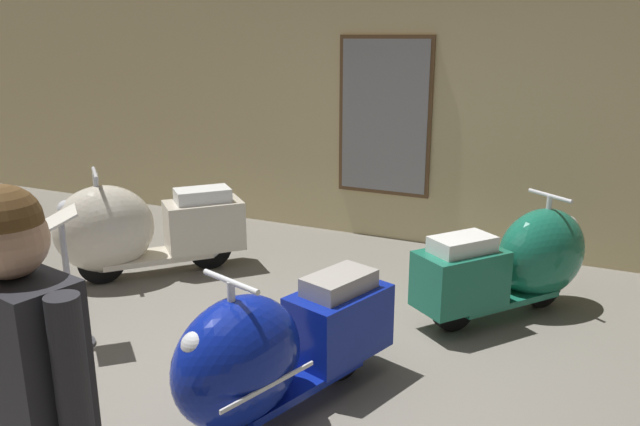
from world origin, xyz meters
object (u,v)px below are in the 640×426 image
(scooter_2, at_px, (518,262))
(info_stanchion, at_px, (69,291))
(scooter_1, at_px, (273,350))
(visitor_0, at_px, (33,417))
(scooter_0, at_px, (136,229))

(scooter_2, relative_size, info_stanchion, 1.49)
(scooter_1, distance_m, visitor_0, 1.75)
(scooter_0, xyz_separation_m, scooter_1, (2.22, -1.40, -0.03))
(scooter_0, xyz_separation_m, visitor_0, (2.30, -3.04, 0.55))
(visitor_0, bearing_deg, scooter_1, 13.49)
(scooter_1, relative_size, info_stanchion, 1.59)
(visitor_0, relative_size, info_stanchion, 1.72)
(visitor_0, xyz_separation_m, info_stanchion, (-1.82, 1.79, -0.60))
(scooter_0, distance_m, scooter_2, 3.35)
(scooter_1, xyz_separation_m, visitor_0, (0.08, -1.64, 0.59))
(scooter_0, relative_size, visitor_0, 0.89)
(scooter_2, bearing_deg, info_stanchion, 161.58)
(scooter_1, distance_m, scooter_2, 2.34)
(scooter_1, height_order, info_stanchion, info_stanchion)
(info_stanchion, bearing_deg, scooter_1, -4.92)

